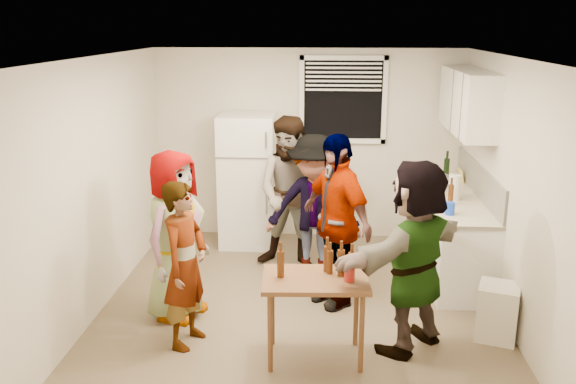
# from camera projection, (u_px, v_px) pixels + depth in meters

# --- Properties ---
(room) EXTENTS (4.00, 4.50, 2.50)m
(room) POSITION_uv_depth(u_px,v_px,m) (299.00, 308.00, 6.21)
(room) COLOR beige
(room) RESTS_ON ground
(window) EXTENTS (1.12, 0.10, 1.06)m
(window) POSITION_uv_depth(u_px,v_px,m) (343.00, 100.00, 7.81)
(window) COLOR white
(window) RESTS_ON room
(refrigerator) EXTENTS (0.70, 0.70, 1.70)m
(refrigerator) POSITION_uv_depth(u_px,v_px,m) (248.00, 180.00, 7.84)
(refrigerator) COLOR white
(refrigerator) RESTS_ON ground
(counter_lower) EXTENTS (0.60, 2.20, 0.86)m
(counter_lower) POSITION_uv_depth(u_px,v_px,m) (450.00, 234.00, 7.09)
(counter_lower) COLOR white
(counter_lower) RESTS_ON ground
(countertop) EXTENTS (0.64, 2.22, 0.04)m
(countertop) POSITION_uv_depth(u_px,v_px,m) (452.00, 197.00, 6.97)
(countertop) COLOR beige
(countertop) RESTS_ON counter_lower
(backsplash) EXTENTS (0.03, 2.20, 0.36)m
(backsplash) POSITION_uv_depth(u_px,v_px,m) (479.00, 181.00, 6.90)
(backsplash) COLOR #B5B0A7
(backsplash) RESTS_ON countertop
(upper_cabinets) EXTENTS (0.34, 1.60, 0.70)m
(upper_cabinets) POSITION_uv_depth(u_px,v_px,m) (467.00, 101.00, 6.87)
(upper_cabinets) COLOR white
(upper_cabinets) RESTS_ON room
(kettle) EXTENTS (0.24, 0.20, 0.20)m
(kettle) POSITION_uv_depth(u_px,v_px,m) (442.00, 187.00, 7.34)
(kettle) COLOR silver
(kettle) RESTS_ON countertop
(paper_towel) EXTENTS (0.13, 0.13, 0.28)m
(paper_towel) POSITION_uv_depth(u_px,v_px,m) (453.00, 199.00, 6.81)
(paper_towel) COLOR white
(paper_towel) RESTS_ON countertop
(wine_bottle) EXTENTS (0.07, 0.07, 0.28)m
(wine_bottle) POSITION_uv_depth(u_px,v_px,m) (446.00, 180.00, 7.64)
(wine_bottle) COLOR black
(wine_bottle) RESTS_ON countertop
(beer_bottle_counter) EXTENTS (0.06, 0.06, 0.22)m
(beer_bottle_counter) POSITION_uv_depth(u_px,v_px,m) (450.00, 205.00, 6.61)
(beer_bottle_counter) COLOR #47230C
(beer_bottle_counter) RESTS_ON countertop
(blue_cup) EXTENTS (0.10, 0.10, 0.13)m
(blue_cup) POSITION_uv_depth(u_px,v_px,m) (449.00, 215.00, 6.27)
(blue_cup) COLOR blue
(blue_cup) RESTS_ON countertop
(picture_frame) EXTENTS (0.02, 0.19, 0.16)m
(picture_frame) POSITION_uv_depth(u_px,v_px,m) (461.00, 175.00, 7.56)
(picture_frame) COLOR #F9E95D
(picture_frame) RESTS_ON countertop
(trash_bin) EXTENTS (0.45, 0.45, 0.52)m
(trash_bin) POSITION_uv_depth(u_px,v_px,m) (497.00, 313.00, 5.56)
(trash_bin) COLOR silver
(trash_bin) RESTS_ON ground
(serving_table) EXTENTS (0.92, 0.64, 0.75)m
(serving_table) POSITION_uv_depth(u_px,v_px,m) (314.00, 357.00, 5.30)
(serving_table) COLOR brown
(serving_table) RESTS_ON ground
(beer_bottle_table) EXTENTS (0.05, 0.05, 0.21)m
(beer_bottle_table) POSITION_uv_depth(u_px,v_px,m) (330.00, 273.00, 5.18)
(beer_bottle_table) COLOR #47230C
(beer_bottle_table) RESTS_ON serving_table
(red_cup) EXTENTS (0.08, 0.08, 0.11)m
(red_cup) POSITION_uv_depth(u_px,v_px,m) (349.00, 281.00, 5.03)
(red_cup) COLOR #AB211C
(red_cup) RESTS_ON serving_table
(guest_grey) EXTENTS (1.85, 1.35, 0.53)m
(guest_grey) POSITION_uv_depth(u_px,v_px,m) (179.00, 314.00, 6.08)
(guest_grey) COLOR #989898
(guest_grey) RESTS_ON ground
(guest_stripe) EXTENTS (1.61, 0.96, 0.36)m
(guest_stripe) POSITION_uv_depth(u_px,v_px,m) (189.00, 342.00, 5.55)
(guest_stripe) COLOR #141933
(guest_stripe) RESTS_ON ground
(guest_back_left) EXTENTS (1.17, 1.92, 0.68)m
(guest_back_left) POSITION_uv_depth(u_px,v_px,m) (292.00, 265.00, 7.30)
(guest_back_left) COLOR brown
(guest_back_left) RESTS_ON ground
(guest_back_right) EXTENTS (1.24, 1.76, 0.61)m
(guest_back_right) POSITION_uv_depth(u_px,v_px,m) (313.00, 276.00, 6.98)
(guest_back_right) COLOR #424347
(guest_back_right) RESTS_ON ground
(guest_black) EXTENTS (2.05, 1.88, 0.43)m
(guest_black) POSITION_uv_depth(u_px,v_px,m) (334.00, 301.00, 6.36)
(guest_black) COLOR black
(guest_black) RESTS_ON ground
(guest_orange) EXTENTS (2.35, 2.35, 0.51)m
(guest_orange) POSITION_uv_depth(u_px,v_px,m) (409.00, 346.00, 5.48)
(guest_orange) COLOR #B97F3D
(guest_orange) RESTS_ON ground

